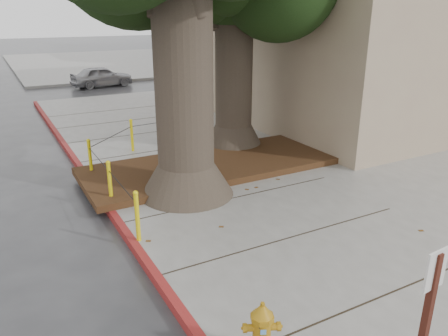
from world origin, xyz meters
name	(u,v)px	position (x,y,z in m)	size (l,w,h in m)	color
ground	(267,252)	(0.00, 0.00, 0.00)	(140.00, 140.00, 0.00)	#28282B
sidewalk_main	(394,156)	(6.00, 2.50, 0.07)	(16.00, 26.00, 0.15)	slate
sidewalk_far	(120,62)	(6.00, 30.00, 0.07)	(16.00, 20.00, 0.15)	slate
curb_red	(114,216)	(-2.00, 2.50, 0.07)	(0.14, 26.00, 0.16)	maroon
planter_bed	(211,165)	(0.90, 3.90, 0.23)	(6.40, 2.60, 0.16)	black
building_side_white	(253,3)	(16.00, 26.00, 4.50)	(10.00, 10.00, 9.00)	silver
bollard_ring	(137,155)	(-0.87, 4.38, 0.66)	(3.79, 5.39, 0.95)	yellow
fire_hydrant	(262,331)	(-1.51, -2.12, 0.51)	(0.40, 0.40, 0.73)	#B07B12
car_silver	(102,76)	(1.86, 18.99, 0.56)	(1.32, 3.28, 1.12)	#A4A4A9
car_red	(220,67)	(9.09, 18.74, 0.69)	(1.45, 4.17, 1.37)	maroon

